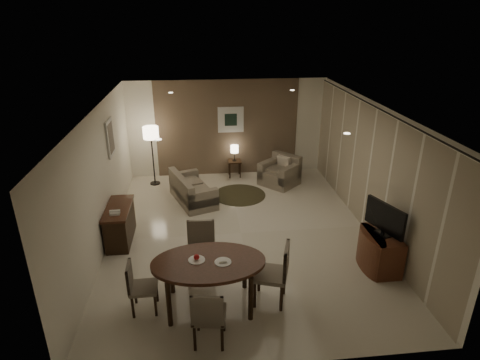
{
  "coord_description": "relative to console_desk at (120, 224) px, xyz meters",
  "views": [
    {
      "loc": [
        -0.84,
        -7.41,
        4.38
      ],
      "look_at": [
        0.0,
        0.2,
        1.15
      ],
      "focal_mm": 30.0,
      "sensor_mm": 36.0,
      "label": 1
    }
  ],
  "objects": [
    {
      "name": "room_shell",
      "position": [
        2.49,
        0.4,
        0.98
      ],
      "size": [
        5.5,
        7.0,
        2.7
      ],
      "color": "beige",
      "rests_on": "ground"
    },
    {
      "name": "taupe_accent",
      "position": [
        2.49,
        3.48,
        0.98
      ],
      "size": [
        3.96,
        0.03,
        2.7
      ],
      "primitive_type": "cube",
      "color": "brown",
      "rests_on": "wall_back"
    },
    {
      "name": "curtain_wall",
      "position": [
        5.17,
        0.0,
        0.95
      ],
      "size": [
        0.08,
        6.7,
        2.58
      ],
      "primitive_type": null,
      "color": "#B9AC91",
      "rests_on": "wall_right"
    },
    {
      "name": "curtain_rod",
      "position": [
        5.17,
        0.0,
        2.27
      ],
      "size": [
        0.03,
        6.8,
        0.03
      ],
      "primitive_type": "cylinder",
      "rotation": [
        1.57,
        0.0,
        0.0
      ],
      "color": "black",
      "rests_on": "wall_right"
    },
    {
      "name": "art_back_frame",
      "position": [
        2.59,
        3.46,
        1.23
      ],
      "size": [
        0.72,
        0.03,
        0.72
      ],
      "primitive_type": "cube",
      "color": "silver",
      "rests_on": "wall_back"
    },
    {
      "name": "art_back_canvas",
      "position": [
        2.59,
        3.44,
        1.23
      ],
      "size": [
        0.34,
        0.01,
        0.34
      ],
      "primitive_type": "cube",
      "color": "black",
      "rests_on": "wall_back"
    },
    {
      "name": "art_left_frame",
      "position": [
        -0.23,
        1.2,
        1.48
      ],
      "size": [
        0.03,
        0.6,
        0.8
      ],
      "primitive_type": "cube",
      "color": "silver",
      "rests_on": "wall_left"
    },
    {
      "name": "art_left_canvas",
      "position": [
        -0.21,
        1.2,
        1.48
      ],
      "size": [
        0.01,
        0.46,
        0.64
      ],
      "primitive_type": "cube",
      "color": "gray",
      "rests_on": "wall_left"
    },
    {
      "name": "downlight_nl",
      "position": [
        1.09,
        -1.8,
        2.31
      ],
      "size": [
        0.1,
        0.1,
        0.01
      ],
      "primitive_type": "cylinder",
      "color": "white",
      "rests_on": "ceiling"
    },
    {
      "name": "downlight_nr",
      "position": [
        3.89,
        -1.8,
        2.31
      ],
      "size": [
        0.1,
        0.1,
        0.01
      ],
      "primitive_type": "cylinder",
      "color": "white",
      "rests_on": "ceiling"
    },
    {
      "name": "downlight_fl",
      "position": [
        1.09,
        1.8,
        2.31
      ],
      "size": [
        0.1,
        0.1,
        0.01
      ],
      "primitive_type": "cylinder",
      "color": "white",
      "rests_on": "ceiling"
    },
    {
      "name": "downlight_fr",
      "position": [
        3.89,
        1.8,
        2.31
      ],
      "size": [
        0.1,
        0.1,
        0.01
      ],
      "primitive_type": "cylinder",
      "color": "white",
      "rests_on": "ceiling"
    },
    {
      "name": "console_desk",
      "position": [
        0.0,
        0.0,
        0.0
      ],
      "size": [
        0.48,
        1.2,
        0.75
      ],
      "primitive_type": null,
      "color": "#4F2519",
      "rests_on": "floor"
    },
    {
      "name": "telephone",
      "position": [
        0.0,
        -0.3,
        0.43
      ],
      "size": [
        0.2,
        0.14,
        0.09
      ],
      "primitive_type": null,
      "color": "white",
      "rests_on": "console_desk"
    },
    {
      "name": "tv_cabinet",
      "position": [
        4.89,
        -1.5,
        -0.03
      ],
      "size": [
        0.48,
        0.9,
        0.7
      ],
      "primitive_type": null,
      "color": "#5C301B",
      "rests_on": "floor"
    },
    {
      "name": "flat_tv",
      "position": [
        4.87,
        -1.5,
        0.65
      ],
      "size": [
        0.36,
        0.85,
        0.6
      ],
      "primitive_type": null,
      "rotation": [
        0.0,
        0.0,
        0.35
      ],
      "color": "black",
      "rests_on": "tv_cabinet"
    },
    {
      "name": "dining_table",
      "position": [
        1.74,
        -2.2,
        0.04
      ],
      "size": [
        1.77,
        1.11,
        0.83
      ],
      "primitive_type": null,
      "color": "#4F2519",
      "rests_on": "floor"
    },
    {
      "name": "chair_near",
      "position": [
        1.71,
        -2.96,
        0.1
      ],
      "size": [
        0.52,
        0.52,
        0.95
      ],
      "primitive_type": null,
      "rotation": [
        0.0,
        0.0,
        3.01
      ],
      "color": "gray",
      "rests_on": "floor"
    },
    {
      "name": "chair_far",
      "position": [
        1.62,
        -1.48,
        0.14
      ],
      "size": [
        0.53,
        0.53,
        1.03
      ],
      "primitive_type": null,
      "rotation": [
        0.0,
        0.0,
        -0.07
      ],
      "color": "gray",
      "rests_on": "floor"
    },
    {
      "name": "chair_left",
      "position": [
        0.72,
        -2.19,
        0.05
      ],
      "size": [
        0.42,
        0.42,
        0.85
      ],
      "primitive_type": null,
      "rotation": [
        0.0,
        0.0,
        1.59
      ],
      "color": "gray",
      "rests_on": "floor"
    },
    {
      "name": "chair_right",
      "position": [
        2.71,
        -2.19,
        0.15
      ],
      "size": [
        0.64,
        0.64,
        1.05
      ],
      "primitive_type": null,
      "rotation": [
        0.0,
        0.0,
        -1.88
      ],
      "color": "gray",
      "rests_on": "floor"
    },
    {
      "name": "plate_a",
      "position": [
        1.56,
        -2.15,
        0.46
      ],
      "size": [
        0.26,
        0.26,
        0.02
      ],
      "primitive_type": "cylinder",
      "color": "white",
      "rests_on": "dining_table"
    },
    {
      "name": "plate_b",
      "position": [
        1.96,
        -2.25,
        0.46
      ],
      "size": [
        0.26,
        0.26,
        0.02
      ],
      "primitive_type": "cylinder",
      "color": "white",
      "rests_on": "dining_table"
    },
    {
      "name": "fruit_apple",
      "position": [
        1.56,
        -2.15,
        0.52
      ],
      "size": [
        0.09,
        0.09,
        0.09
      ],
      "primitive_type": "sphere",
      "color": "red",
      "rests_on": "plate_a"
    },
    {
      "name": "napkin",
      "position": [
        1.96,
        -2.25,
        0.49
      ],
      "size": [
        0.12,
        0.08,
        0.03
      ],
      "primitive_type": "cube",
      "color": "white",
      "rests_on": "plate_b"
    },
    {
      "name": "round_rug",
      "position": [
        2.66,
        1.92,
        -0.37
      ],
      "size": [
        1.34,
        1.34,
        0.01
      ],
      "primitive_type": "cylinder",
      "color": "#474227",
      "rests_on": "floor"
    },
    {
      "name": "sofa",
      "position": [
        1.48,
        1.69,
        -0.02
      ],
      "size": [
        1.68,
        1.23,
        0.71
      ],
      "primitive_type": null,
      "rotation": [
        0.0,
        0.0,
        1.92
      ],
      "color": "gray",
      "rests_on": "floor"
    },
    {
      "name": "armchair",
      "position": [
        3.82,
        2.5,
        0.02
      ],
      "size": [
        1.22,
        1.22,
        0.79
      ],
      "primitive_type": null,
      "rotation": [
        0.0,
        0.0,
        -0.82
      ],
      "color": "gray",
      "rests_on": "floor"
    },
    {
      "name": "side_table",
      "position": [
        2.66,
        3.22,
        -0.14
      ],
      "size": [
        0.37,
        0.37,
        0.47
      ],
      "primitive_type": null,
      "color": "black",
      "rests_on": "floor"
    },
    {
      "name": "table_lamp",
      "position": [
        2.66,
        3.22,
        0.35
      ],
      "size": [
        0.22,
        0.22,
        0.5
      ],
      "primitive_type": null,
      "color": "#FFEAC1",
      "rests_on": "side_table"
    },
    {
      "name": "floor_lamp",
      "position": [
        0.44,
        2.9,
        0.43
      ],
      "size": [
        0.41,
        0.41,
        1.61
      ],
      "primitive_type": null,
      "color": "#FFE5B7",
      "rests_on": "floor"
    }
  ]
}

